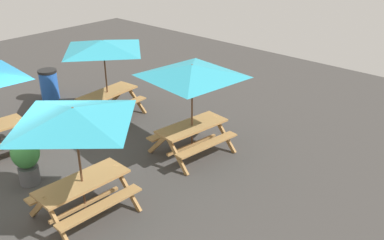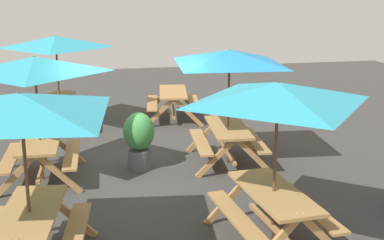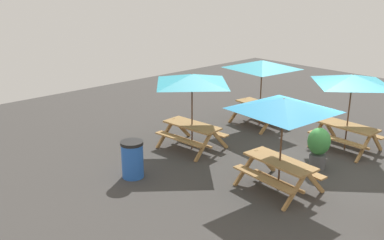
{
  "view_description": "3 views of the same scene",
  "coord_description": "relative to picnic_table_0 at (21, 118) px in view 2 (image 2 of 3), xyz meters",
  "views": [
    {
      "loc": [
        -3.46,
        -7.9,
        5.31
      ],
      "look_at": [
        3.47,
        -1.65,
        0.9
      ],
      "focal_mm": 40.0,
      "sensor_mm": 36.0,
      "label": 1
    },
    {
      "loc": [
        10.0,
        -0.9,
        3.6
      ],
      "look_at": [
        -0.09,
        1.19,
        0.9
      ],
      "focal_mm": 50.0,
      "sensor_mm": 36.0,
      "label": 2
    },
    {
      "loc": [
        -5.47,
        9.87,
        4.87
      ],
      "look_at": [
        3.44,
        1.62,
        0.9
      ],
      "focal_mm": 40.0,
      "sensor_mm": 36.0,
      "label": 3
    }
  ],
  "objects": [
    {
      "name": "ground_plane",
      "position": [
        -3.47,
        1.65,
        -1.99
      ],
      "size": [
        24.76,
        24.76,
        0.0
      ],
      "primitive_type": "plane",
      "color": "#3D3A38",
      "rests_on": "ground"
    },
    {
      "name": "picnic_table_0",
      "position": [
        0.0,
        0.0,
        0.0
      ],
      "size": [
        2.81,
        2.81,
        2.34
      ],
      "rotation": [
        0.0,
        0.0,
        -0.12
      ],
      "color": "#A87A44",
      "rests_on": "ground"
    },
    {
      "name": "picnic_table_1",
      "position": [
        -3.44,
        3.56,
        0.0
      ],
      "size": [
        2.82,
        2.82,
        2.34
      ],
      "rotation": [
        0.0,
        0.0,
        -0.09
      ],
      "color": "#A87A44",
      "rests_on": "ground"
    },
    {
      "name": "picnic_table_2",
      "position": [
        -0.03,
        3.28,
        0.0
      ],
      "size": [
        2.17,
        2.17,
        2.34
      ],
      "rotation": [
        0.0,
        0.0,
        0.09
      ],
      "color": "#A87A44",
      "rests_on": "ground"
    },
    {
      "name": "picnic_table_3",
      "position": [
        -7.11,
        3.07,
        -1.43
      ],
      "size": [
        1.98,
        1.75,
        0.81
      ],
      "rotation": [
        0.0,
        0.0,
        -0.14
      ],
      "color": "#A87A44",
      "rests_on": "ground"
    },
    {
      "name": "picnic_table_4",
      "position": [
        -6.87,
        0.15,
        0.0
      ],
      "size": [
        2.11,
        2.11,
        2.34
      ],
      "rotation": [
        0.0,
        0.0,
        -0.06
      ],
      "color": "#A87A44",
      "rests_on": "ground"
    },
    {
      "name": "picnic_table_5",
      "position": [
        -3.22,
        -0.08,
        0.0
      ],
      "size": [
        2.07,
        2.07,
        2.34
      ],
      "rotation": [
        0.0,
        0.0,
        -0.03
      ],
      "color": "#A87A44",
      "rests_on": "ground"
    },
    {
      "name": "potted_plant_0",
      "position": [
        -3.4,
        1.76,
        -1.34
      ],
      "size": [
        0.61,
        0.61,
        1.14
      ],
      "color": "#59595B",
      "rests_on": "ground"
    }
  ]
}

